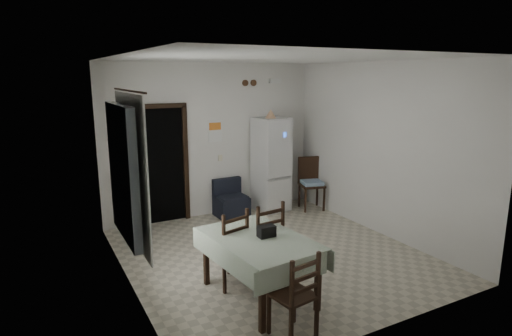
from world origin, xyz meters
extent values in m
plane|color=#B2AA92|center=(0.00, 0.00, 0.00)|extent=(4.50, 4.50, 0.00)
cube|color=black|center=(-1.05, 2.46, 1.05)|extent=(0.90, 0.45, 2.10)
cube|color=black|center=(-1.54, 2.22, 1.05)|extent=(0.08, 0.10, 2.18)
cube|color=black|center=(-0.56, 2.22, 1.05)|extent=(0.08, 0.10, 2.18)
cube|color=black|center=(-1.05, 2.22, 2.14)|extent=(1.06, 0.10, 0.08)
cube|color=silver|center=(-2.15, -0.20, 1.55)|extent=(0.10, 1.20, 1.60)
cube|color=silver|center=(-2.04, -0.20, 1.55)|extent=(0.02, 1.45, 1.85)
cylinder|color=black|center=(-2.03, -0.20, 2.50)|extent=(0.02, 1.60, 0.02)
cube|color=white|center=(0.05, 2.24, 1.62)|extent=(0.28, 0.02, 0.40)
cube|color=orange|center=(0.05, 2.23, 1.72)|extent=(0.24, 0.01, 0.14)
cube|color=beige|center=(0.15, 2.24, 1.10)|extent=(0.08, 0.02, 0.12)
cylinder|color=#533621|center=(0.70, 2.23, 2.52)|extent=(0.12, 0.03, 0.12)
cylinder|color=#533621|center=(0.88, 2.23, 2.52)|extent=(0.12, 0.03, 0.12)
cube|color=white|center=(1.35, 2.21, 2.55)|extent=(0.25, 0.07, 0.09)
cone|color=tan|center=(1.04, 1.83, 1.95)|extent=(0.23, 0.23, 0.17)
cube|color=black|center=(-0.68, -1.04, 0.84)|extent=(0.21, 0.13, 0.14)
camera|label=1|loc=(-3.09, -5.24, 2.68)|focal=30.00mm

